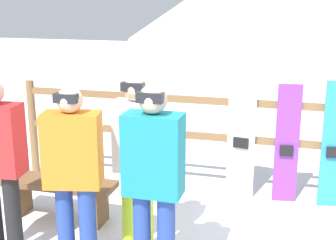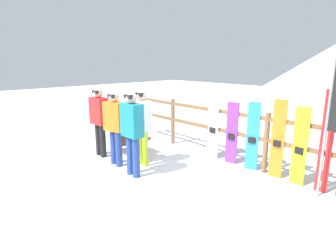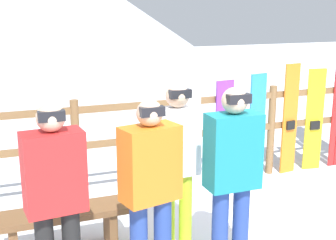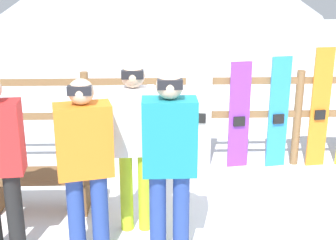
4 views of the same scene
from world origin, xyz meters
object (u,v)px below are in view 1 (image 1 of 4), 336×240
(snowboard_purple, at_px, (287,145))
(person_white, at_px, (136,152))
(person_orange, at_px, (73,169))
(person_teal, at_px, (153,175))
(snowboard_blue, at_px, (334,146))
(bench, at_px, (59,191))
(snowboard_white, at_px, (241,136))

(snowboard_purple, bearing_deg, person_white, -130.01)
(person_orange, xyz_separation_m, snowboard_purple, (1.64, 1.90, -0.24))
(person_teal, relative_size, snowboard_blue, 1.17)
(bench, height_order, person_teal, person_teal)
(bench, height_order, snowboard_white, snowboard_white)
(bench, xyz_separation_m, person_orange, (0.60, -0.80, 0.60))
(person_orange, xyz_separation_m, snowboard_blue, (2.13, 1.90, -0.21))
(snowboard_purple, bearing_deg, bench, -153.89)
(snowboard_blue, bearing_deg, snowboard_white, 180.00)
(snowboard_white, bearing_deg, snowboard_blue, -0.00)
(bench, distance_m, person_white, 1.25)
(snowboard_white, relative_size, snowboard_blue, 1.03)
(person_white, height_order, snowboard_purple, person_white)
(bench, distance_m, snowboard_blue, 2.97)
(person_teal, relative_size, snowboard_purple, 1.22)
(snowboard_purple, distance_m, snowboard_blue, 0.49)
(person_white, xyz_separation_m, snowboard_white, (0.74, 1.48, -0.23))
(person_teal, bearing_deg, snowboard_purple, 64.41)
(bench, xyz_separation_m, person_white, (1.00, -0.38, 0.64))
(snowboard_blue, bearing_deg, person_orange, -138.27)
(person_teal, bearing_deg, snowboard_white, 77.59)
(person_teal, relative_size, person_white, 1.02)
(person_orange, height_order, person_teal, person_teal)
(bench, bearing_deg, snowboard_white, 32.35)
(person_white, bearing_deg, bench, 159.07)
(person_orange, height_order, person_white, person_white)
(person_teal, xyz_separation_m, snowboard_white, (0.43, 1.96, -0.23))
(person_white, relative_size, snowboard_purple, 1.20)
(snowboard_white, bearing_deg, person_orange, -120.80)
(person_orange, distance_m, snowboard_blue, 2.86)
(bench, xyz_separation_m, snowboard_blue, (2.73, 1.10, 0.39))
(snowboard_white, xyz_separation_m, snowboard_purple, (0.51, -0.00, -0.05))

